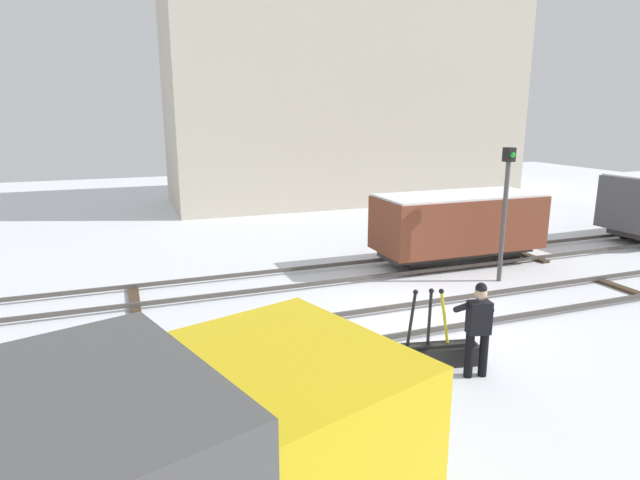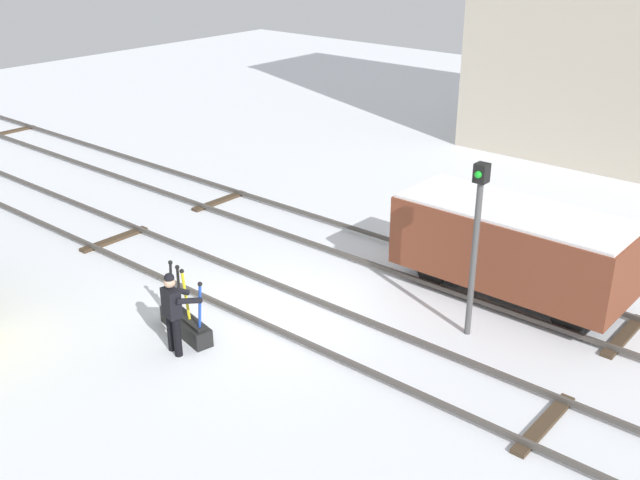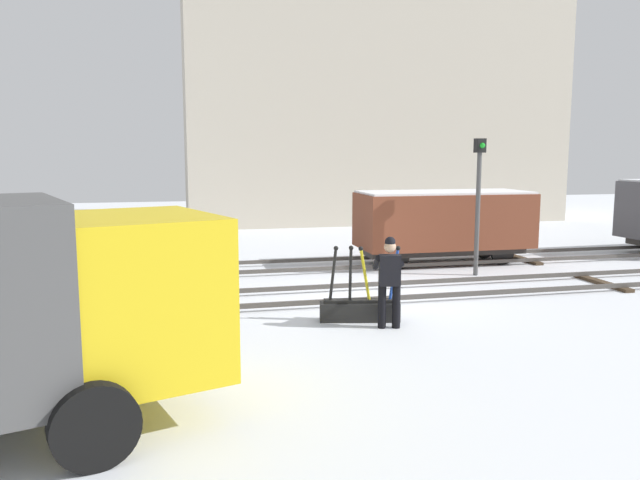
{
  "view_description": "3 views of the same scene",
  "coord_description": "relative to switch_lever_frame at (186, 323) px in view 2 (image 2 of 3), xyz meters",
  "views": [
    {
      "loc": [
        -5.94,
        -9.33,
        4.42
      ],
      "look_at": [
        -1.42,
        2.69,
        1.34
      ],
      "focal_mm": 29.85,
      "sensor_mm": 36.0,
      "label": 1
    },
    {
      "loc": [
        9.51,
        -9.98,
        7.7
      ],
      "look_at": [
        0.44,
        0.73,
        1.56
      ],
      "focal_mm": 41.88,
      "sensor_mm": 36.0,
      "label": 2
    },
    {
      "loc": [
        -4.26,
        -12.96,
        3.16
      ],
      "look_at": [
        -0.54,
        2.93,
        0.91
      ],
      "focal_mm": 34.99,
      "sensor_mm": 36.0,
      "label": 3
    }
  ],
  "objects": [
    {
      "name": "ground_plane",
      "position": [
        0.88,
        1.85,
        -0.25
      ],
      "size": [
        60.0,
        60.0,
        0.0
      ],
      "primitive_type": "plane",
      "color": "silver"
    },
    {
      "name": "track_main_line",
      "position": [
        0.88,
        1.85,
        -0.14
      ],
      "size": [
        44.0,
        1.94,
        0.18
      ],
      "color": "#4C4742",
      "rests_on": "ground_plane"
    },
    {
      "name": "track_siding_near",
      "position": [
        0.88,
        5.5,
        -0.14
      ],
      "size": [
        44.0,
        1.94,
        0.18
      ],
      "color": "#4C4742",
      "rests_on": "ground_plane"
    },
    {
      "name": "switch_lever_frame",
      "position": [
        0.0,
        0.0,
        0.0
      ],
      "size": [
        1.56,
        0.66,
        1.45
      ],
      "rotation": [
        0.0,
        0.0,
        -0.21
      ],
      "color": "black",
      "rests_on": "ground_plane"
    },
    {
      "name": "rail_worker",
      "position": [
        0.39,
        -0.57,
        0.69
      ],
      "size": [
        0.63,
        0.69,
        1.69
      ],
      "rotation": [
        0.0,
        0.0,
        -0.21
      ],
      "color": "black",
      "rests_on": "ground_plane"
    },
    {
      "name": "signal_post",
      "position": [
        4.28,
        3.64,
        1.95
      ],
      "size": [
        0.24,
        0.32,
        3.56
      ],
      "color": "#4C4C4C",
      "rests_on": "ground_plane"
    },
    {
      "name": "freight_car_mid_siding",
      "position": [
        4.18,
        5.5,
        0.98
      ],
      "size": [
        4.93,
        2.03,
        2.1
      ],
      "rotation": [
        0.0,
        0.0,
        -0.01
      ],
      "color": "#2D2B28",
      "rests_on": "ground_plane"
    }
  ]
}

